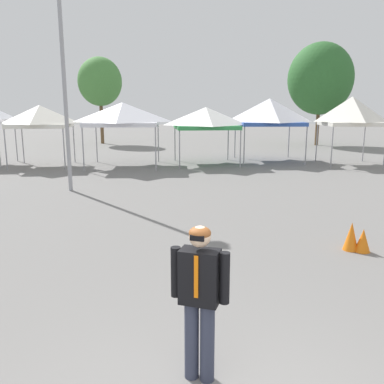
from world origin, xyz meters
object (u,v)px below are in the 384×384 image
Objects in this scene: canopy_tent_behind_right at (206,118)px; canopy_tent_left_of_center at (269,112)px; canopy_tent_center at (123,114)px; light_pole_near_lift at (63,68)px; person_foreground at (200,293)px; traffic_cone_lot_center at (351,236)px; tree_behind_tents_center at (100,82)px; canopy_tent_far_right at (352,111)px; traffic_cone_near_barrier at (363,240)px; canopy_tent_far_left at (40,116)px; tree_behind_tents_left at (320,79)px.

canopy_tent_left_of_center is at bearing 17.04° from canopy_tent_behind_right.
canopy_tent_center is 0.48× the size of light_pole_near_lift.
person_foreground reaches higher than traffic_cone_lot_center.
canopy_tent_far_right is at bearing -41.33° from tree_behind_tents_center.
traffic_cone_lot_center reaches higher than traffic_cone_near_barrier.
traffic_cone_near_barrier is at bearing -27.88° from traffic_cone_lot_center.
tree_behind_tents_center is at bearing 138.67° from canopy_tent_far_right.
light_pole_near_lift is 1.07× the size of tree_behind_tents_center.
canopy_tent_far_left is at bearing -172.57° from canopy_tent_left_of_center.
person_foreground is 2.91× the size of traffic_cone_lot_center.
canopy_tent_center is at bearing -179.20° from canopy_tent_far_right.
person_foreground is 11.84m from light_pole_near_lift.
light_pole_near_lift is (-12.98, -6.35, 1.51)m from canopy_tent_far_right.
tree_behind_tents_left is at bearing 57.33° from canopy_tent_left_of_center.
traffic_cone_lot_center is (-7.60, -24.09, -4.84)m from tree_behind_tents_left.
canopy_tent_far_left reaches higher than traffic_cone_near_barrier.
canopy_tent_left_of_center is 19.34m from person_foreground.
person_foreground is at bearing -78.16° from tree_behind_tents_center.
traffic_cone_lot_center is at bearing 49.32° from person_foreground.
canopy_tent_behind_right is 0.97× the size of canopy_tent_far_right.
traffic_cone_lot_center is (-5.43, -12.95, -2.48)m from canopy_tent_far_right.
canopy_tent_behind_right is 13.81m from traffic_cone_lot_center.
canopy_tent_far_right reaches higher than person_foreground.
canopy_tent_center is at bearing 116.95° from traffic_cone_near_barrier.
canopy_tent_behind_right is at bearing 98.86° from traffic_cone_lot_center.
light_pole_near_lift is at bearing -130.90° from tree_behind_tents_left.
canopy_tent_far_right is 0.50× the size of tree_behind_tents_center.
canopy_tent_center is 7.23× the size of traffic_cone_near_barrier.
light_pole_near_lift reaches higher than tree_behind_tents_center.
canopy_tent_behind_right is at bearing 9.21° from canopy_tent_center.
canopy_tent_far_left is 0.39× the size of tree_behind_tents_left.
person_foreground is at bearing -130.68° from traffic_cone_lot_center.
tree_behind_tents_left is at bearing 68.52° from person_foreground.
person_foreground is (-4.97, -18.61, -1.70)m from canopy_tent_left_of_center.
canopy_tent_center is at bearing 116.41° from traffic_cone_lot_center.
canopy_tent_far_right reaches higher than canopy_tent_center.
canopy_tent_far_right reaches higher than traffic_cone_lot_center.
canopy_tent_far_right is 14.53m from light_pole_near_lift.
light_pole_near_lift is (-5.45, -6.88, 1.87)m from canopy_tent_behind_right.
canopy_tent_far_right is 14.27m from traffic_cone_lot_center.
tree_behind_tents_center is at bearing 110.45° from traffic_cone_lot_center.
canopy_tent_far_right is (7.53, -0.52, 0.36)m from canopy_tent_behind_right.
canopy_tent_far_right is (3.92, -1.63, 0.06)m from canopy_tent_left_of_center.
canopy_tent_far_left is at bearing -93.01° from tree_behind_tents_center.
traffic_cone_near_barrier is (10.05, -26.50, -4.78)m from tree_behind_tents_center.
canopy_tent_left_of_center is 7.00× the size of traffic_cone_near_barrier.
canopy_tent_far_right is at bearing 0.80° from canopy_tent_center.
traffic_cone_near_barrier is (-7.40, -24.20, -4.90)m from tree_behind_tents_left.
traffic_cone_near_barrier is (2.31, -13.59, -2.18)m from canopy_tent_behind_right.
traffic_cone_near_barrier is at bearing -69.23° from tree_behind_tents_center.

